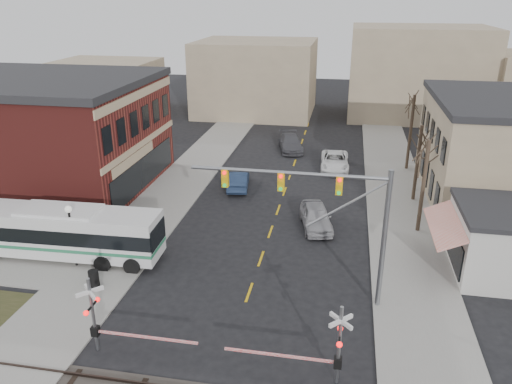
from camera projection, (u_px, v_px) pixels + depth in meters
ground at (242, 313)px, 27.07m from camera, size 160.00×160.00×0.00m
sidewalk_west at (187, 176)px, 46.89m from camera, size 5.00×60.00×0.12m
sidewalk_east at (395, 190)px, 43.70m from camera, size 5.00×60.00×0.12m
tree_east_a at (423, 187)px, 34.96m from camera, size 0.28×0.28×6.75m
tree_east_b at (417, 163)px, 40.46m from camera, size 0.28×0.28×6.30m
tree_east_c at (410, 133)px, 47.56m from camera, size 0.28×0.28×7.20m
transit_bus at (63, 232)px, 32.07m from camera, size 12.89×3.20×3.30m
traffic_signal_mast at (331, 207)px, 26.00m from camera, size 10.46×0.30×8.00m
rr_crossing_west at (102, 317)px, 23.48m from camera, size 5.60×1.36×4.00m
rr_crossing_east at (329, 345)px, 21.59m from camera, size 5.60×1.36×4.00m
street_lamp at (70, 223)px, 30.45m from camera, size 0.44×0.44×4.09m
trash_bin at (94, 278)px, 29.13m from camera, size 0.60×0.60×1.00m
car_a at (316, 217)px, 36.59m from camera, size 3.05×5.34×1.71m
car_b at (238, 179)px, 44.09m from camera, size 2.42×5.11×1.62m
car_c at (335, 161)px, 48.83m from camera, size 2.90×5.86×1.60m
car_d at (291, 143)px, 54.60m from camera, size 3.54×6.06×1.65m
pedestrian_near at (107, 248)px, 31.84m from camera, size 0.58×0.73×1.74m
pedestrian_far at (112, 221)px, 35.69m from camera, size 0.97×0.99×1.61m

